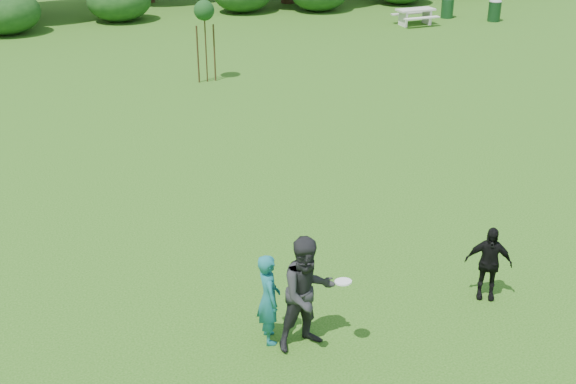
{
  "coord_description": "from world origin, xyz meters",
  "views": [
    {
      "loc": [
        -4.9,
        -9.26,
        7.25
      ],
      "look_at": [
        0.0,
        3.0,
        1.1
      ],
      "focal_mm": 45.0,
      "sensor_mm": 36.0,
      "label": 1
    }
  ],
  "objects_px": {
    "player_teal": "(269,298)",
    "picnic_table": "(415,14)",
    "trash_can_near": "(447,9)",
    "sapling": "(204,13)",
    "trash_can_lidded": "(495,10)",
    "player_grey": "(307,293)",
    "player_black": "(488,263)"
  },
  "relations": [
    {
      "from": "player_grey",
      "to": "picnic_table",
      "type": "xyz_separation_m",
      "value": [
        14.48,
        20.84,
        -0.47
      ]
    },
    {
      "from": "player_teal",
      "to": "player_black",
      "type": "xyz_separation_m",
      "value": [
        4.07,
        -0.25,
        -0.09
      ]
    },
    {
      "from": "player_teal",
      "to": "picnic_table",
      "type": "xyz_separation_m",
      "value": [
        15.0,
        20.48,
        -0.28
      ]
    },
    {
      "from": "player_black",
      "to": "player_grey",
      "type": "bearing_deg",
      "value": -144.6
    },
    {
      "from": "player_teal",
      "to": "picnic_table",
      "type": "relative_size",
      "value": 0.88
    },
    {
      "from": "player_black",
      "to": "trash_can_near",
      "type": "relative_size",
      "value": 1.56
    },
    {
      "from": "player_black",
      "to": "sapling",
      "type": "distance_m",
      "value": 15.34
    },
    {
      "from": "player_teal",
      "to": "picnic_table",
      "type": "distance_m",
      "value": 25.39
    },
    {
      "from": "trash_can_near",
      "to": "picnic_table",
      "type": "relative_size",
      "value": 0.5
    },
    {
      "from": "player_grey",
      "to": "trash_can_lidded",
      "type": "bearing_deg",
      "value": 42.97
    },
    {
      "from": "sapling",
      "to": "player_grey",
      "type": "bearing_deg",
      "value": -100.04
    },
    {
      "from": "player_black",
      "to": "trash_can_lidded",
      "type": "xyz_separation_m",
      "value": [
        14.94,
        20.06,
        -0.16
      ]
    },
    {
      "from": "player_teal",
      "to": "trash_can_lidded",
      "type": "bearing_deg",
      "value": -36.86
    },
    {
      "from": "trash_can_near",
      "to": "player_grey",
      "type": "bearing_deg",
      "value": -127.77
    },
    {
      "from": "player_teal",
      "to": "trash_can_near",
      "type": "xyz_separation_m",
      "value": [
        17.34,
        21.35,
        -0.34
      ]
    },
    {
      "from": "player_grey",
      "to": "player_black",
      "type": "bearing_deg",
      "value": -2.66
    },
    {
      "from": "player_grey",
      "to": "player_black",
      "type": "distance_m",
      "value": 3.57
    },
    {
      "from": "sapling",
      "to": "trash_can_lidded",
      "type": "bearing_deg",
      "value": 17.08
    },
    {
      "from": "player_teal",
      "to": "player_black",
      "type": "height_order",
      "value": "player_teal"
    },
    {
      "from": "player_black",
      "to": "trash_can_lidded",
      "type": "relative_size",
      "value": 1.34
    },
    {
      "from": "player_teal",
      "to": "picnic_table",
      "type": "height_order",
      "value": "player_teal"
    },
    {
      "from": "sapling",
      "to": "picnic_table",
      "type": "height_order",
      "value": "sapling"
    },
    {
      "from": "trash_can_near",
      "to": "picnic_table",
      "type": "height_order",
      "value": "trash_can_near"
    },
    {
      "from": "player_black",
      "to": "trash_can_lidded",
      "type": "bearing_deg",
      "value": 86.86
    },
    {
      "from": "player_teal",
      "to": "player_grey",
      "type": "distance_m",
      "value": 0.66
    },
    {
      "from": "player_black",
      "to": "sapling",
      "type": "relative_size",
      "value": 0.49
    },
    {
      "from": "player_teal",
      "to": "trash_can_lidded",
      "type": "xyz_separation_m",
      "value": [
        19.01,
        19.81,
        -0.25
      ]
    },
    {
      "from": "trash_can_lidded",
      "to": "player_teal",
      "type": "bearing_deg",
      "value": -133.81
    },
    {
      "from": "trash_can_near",
      "to": "picnic_table",
      "type": "distance_m",
      "value": 2.5
    },
    {
      "from": "player_teal",
      "to": "sapling",
      "type": "height_order",
      "value": "sapling"
    },
    {
      "from": "player_grey",
      "to": "player_teal",
      "type": "bearing_deg",
      "value": 140.25
    },
    {
      "from": "player_grey",
      "to": "trash_can_near",
      "type": "relative_size",
      "value": 2.19
    }
  ]
}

